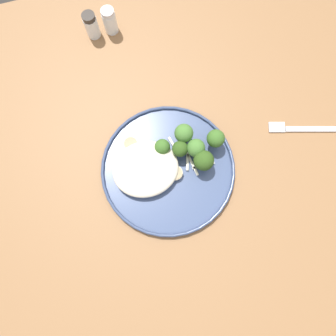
# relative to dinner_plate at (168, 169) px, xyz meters

# --- Properties ---
(ground) EXTENTS (6.00, 6.00, 0.00)m
(ground) POSITION_rel_dinner_plate_xyz_m (-0.03, -0.03, -0.75)
(ground) COLOR #2D2B28
(wooden_dining_table) EXTENTS (1.40, 1.00, 0.74)m
(wooden_dining_table) POSITION_rel_dinner_plate_xyz_m (-0.03, -0.03, -0.09)
(wooden_dining_table) COLOR brown
(wooden_dining_table) RESTS_ON ground
(dinner_plate) EXTENTS (0.29, 0.29, 0.02)m
(dinner_plate) POSITION_rel_dinner_plate_xyz_m (0.00, 0.00, 0.00)
(dinner_plate) COLOR #38476B
(dinner_plate) RESTS_ON wooden_dining_table
(noodle_bed) EXTENTS (0.14, 0.12, 0.03)m
(noodle_bed) POSITION_rel_dinner_plate_xyz_m (0.05, -0.01, 0.02)
(noodle_bed) COLOR beige
(noodle_bed) RESTS_ON dinner_plate
(seared_scallop_half_hidden) EXTENTS (0.03, 0.03, 0.01)m
(seared_scallop_half_hidden) POSITION_rel_dinner_plate_xyz_m (-0.01, 0.01, 0.01)
(seared_scallop_half_hidden) COLOR beige
(seared_scallop_half_hidden) RESTS_ON dinner_plate
(seared_scallop_rear_pale) EXTENTS (0.02, 0.02, 0.02)m
(seared_scallop_rear_pale) POSITION_rel_dinner_plate_xyz_m (0.04, 0.00, 0.01)
(seared_scallop_rear_pale) COLOR #E5C689
(seared_scallop_rear_pale) RESTS_ON dinner_plate
(seared_scallop_front_small) EXTENTS (0.03, 0.03, 0.01)m
(seared_scallop_front_small) POSITION_rel_dinner_plate_xyz_m (0.06, -0.07, 0.01)
(seared_scallop_front_small) COLOR beige
(seared_scallop_front_small) RESTS_ON dinner_plate
(seared_scallop_tilted_round) EXTENTS (0.03, 0.03, 0.01)m
(seared_scallop_tilted_round) POSITION_rel_dinner_plate_xyz_m (0.01, -0.04, 0.01)
(seared_scallop_tilted_round) COLOR beige
(seared_scallop_tilted_round) RESTS_ON dinner_plate
(seared_scallop_center_golden) EXTENTS (0.02, 0.02, 0.01)m
(seared_scallop_center_golden) POSITION_rel_dinner_plate_xyz_m (0.04, -0.02, 0.01)
(seared_scallop_center_golden) COLOR #E5C689
(seared_scallop_center_golden) RESTS_ON dinner_plate
(broccoli_floret_split_head) EXTENTS (0.03, 0.03, 0.05)m
(broccoli_floret_split_head) POSITION_rel_dinner_plate_xyz_m (-0.03, -0.03, 0.03)
(broccoli_floret_split_head) COLOR #7A994C
(broccoli_floret_split_head) RESTS_ON dinner_plate
(broccoli_floret_center_pile) EXTENTS (0.04, 0.04, 0.06)m
(broccoli_floret_center_pile) POSITION_rel_dinner_plate_xyz_m (-0.07, -0.02, 0.04)
(broccoli_floret_center_pile) COLOR #89A356
(broccoli_floret_center_pile) RESTS_ON dinner_plate
(broccoli_floret_rear_charred) EXTENTS (0.04, 0.04, 0.06)m
(broccoli_floret_rear_charred) POSITION_rel_dinner_plate_xyz_m (-0.05, -0.06, 0.04)
(broccoli_floret_rear_charred) COLOR #89A356
(broccoli_floret_rear_charred) RESTS_ON dinner_plate
(broccoli_floret_left_leaning) EXTENTS (0.04, 0.04, 0.06)m
(broccoli_floret_left_leaning) POSITION_rel_dinner_plate_xyz_m (-0.07, 0.01, 0.04)
(broccoli_floret_left_leaning) COLOR #7A994C
(broccoli_floret_left_leaning) RESTS_ON dinner_plate
(broccoli_floret_tall_stalk) EXTENTS (0.04, 0.04, 0.06)m
(broccoli_floret_tall_stalk) POSITION_rel_dinner_plate_xyz_m (-0.11, -0.02, 0.04)
(broccoli_floret_tall_stalk) COLOR #89A356
(broccoli_floret_tall_stalk) RESTS_ON dinner_plate
(broccoli_floret_beside_noodles) EXTENTS (0.03, 0.03, 0.04)m
(broccoli_floret_beside_noodles) POSITION_rel_dinner_plate_xyz_m (-0.00, -0.04, 0.03)
(broccoli_floret_beside_noodles) COLOR #89A356
(broccoli_floret_beside_noodles) RESTS_ON dinner_plate
(onion_sliver_curled_piece) EXTENTS (0.05, 0.01, 0.00)m
(onion_sliver_curled_piece) POSITION_rel_dinner_plate_xyz_m (-0.08, 0.01, 0.01)
(onion_sliver_curled_piece) COLOR silver
(onion_sliver_curled_piece) RESTS_ON dinner_plate
(onion_sliver_long_sliver) EXTENTS (0.02, 0.05, 0.00)m
(onion_sliver_long_sliver) POSITION_rel_dinner_plate_xyz_m (-0.05, -0.01, 0.01)
(onion_sliver_long_sliver) COLOR silver
(onion_sliver_long_sliver) RESTS_ON dinner_plate
(onion_sliver_pale_crescent) EXTENTS (0.01, 0.05, 0.00)m
(onion_sliver_pale_crescent) POSITION_rel_dinner_plate_xyz_m (-0.05, 0.01, 0.01)
(onion_sliver_pale_crescent) COLOR silver
(onion_sliver_pale_crescent) RESTS_ON dinner_plate
(onion_sliver_short_strip) EXTENTS (0.02, 0.04, 0.00)m
(onion_sliver_short_strip) POSITION_rel_dinner_plate_xyz_m (-0.02, -0.05, 0.01)
(onion_sliver_short_strip) COLOR silver
(onion_sliver_short_strip) RESTS_ON dinner_plate
(dinner_fork) EXTENTS (0.18, 0.07, 0.00)m
(dinner_fork) POSITION_rel_dinner_plate_xyz_m (-0.33, -0.00, -0.01)
(dinner_fork) COLOR silver
(dinner_fork) RESTS_ON wooden_dining_table
(salt_shaker) EXTENTS (0.03, 0.03, 0.07)m
(salt_shaker) POSITION_rel_dinner_plate_xyz_m (0.03, -0.38, 0.02)
(salt_shaker) COLOR white
(salt_shaker) RESTS_ON wooden_dining_table
(pepper_shaker) EXTENTS (0.03, 0.03, 0.07)m
(pepper_shaker) POSITION_rel_dinner_plate_xyz_m (0.08, -0.38, 0.02)
(pepper_shaker) COLOR white
(pepper_shaker) RESTS_ON wooden_dining_table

